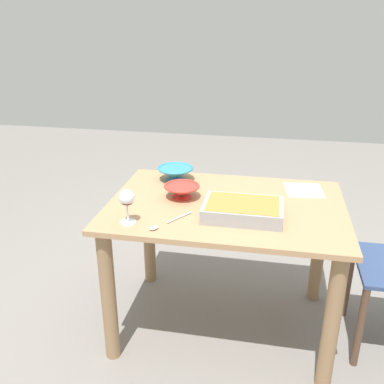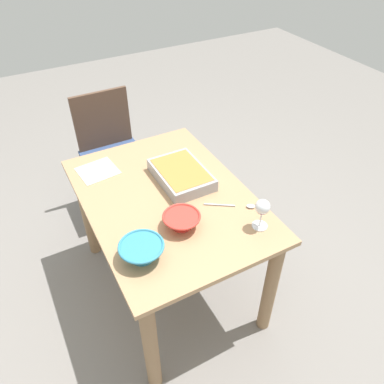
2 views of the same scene
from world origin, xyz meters
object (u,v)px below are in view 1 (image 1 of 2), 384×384
Objects in this scene: dining_table at (225,231)px; serving_spoon at (163,224)px; mixing_bowl at (175,173)px; napkin at (304,190)px; small_bowl at (182,190)px; wine_glass at (127,200)px; casserole_dish at (243,209)px.

dining_table is 0.41m from serving_spoon.
mixing_bowl is at bearing 139.97° from dining_table.
mixing_bowl reaches higher than serving_spoon.
mixing_bowl is 0.97× the size of napkin.
small_bowl is at bearing -160.57° from napkin.
napkin is (0.63, 0.54, -0.01)m from serving_spoon.
small_bowl is (0.09, -0.24, -0.00)m from mixing_bowl.
wine_glass is 0.19m from serving_spoon.
dining_table is 6.36× the size of small_bowl.
wine_glass reaches higher than mixing_bowl.
casserole_dish is 0.37m from serving_spoon.
small_bowl is 0.32m from serving_spoon.
wine_glass is at bearing -145.60° from napkin.
wine_glass is 0.58m from mixing_bowl.
dining_table is at bearing 49.57° from serving_spoon.
casserole_dish reaches higher than napkin.
mixing_bowl reaches higher than napkin.
wine_glass is 0.44× the size of casserole_dish.
mixing_bowl is at bearing 178.37° from napkin.
casserole_dish is at bearing 24.91° from serving_spoon.
napkin is (0.71, -0.02, -0.04)m from mixing_bowl.
napkin is (0.62, 0.22, -0.04)m from small_bowl.
serving_spoon reaches higher than dining_table.
napkin is at bearing -1.63° from mixing_bowl.
napkin is (0.30, 0.38, -0.04)m from casserole_dish.
dining_table is 5.63× the size of napkin.
napkin is at bearing 32.73° from dining_table.
dining_table is at bearing -7.48° from small_bowl.
wine_glass is 0.80× the size of mixing_bowl.
wine_glass reaches higher than serving_spoon.
wine_glass is at bearing -98.88° from mixing_bowl.
small_bowl is (0.18, 0.33, -0.07)m from wine_glass.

